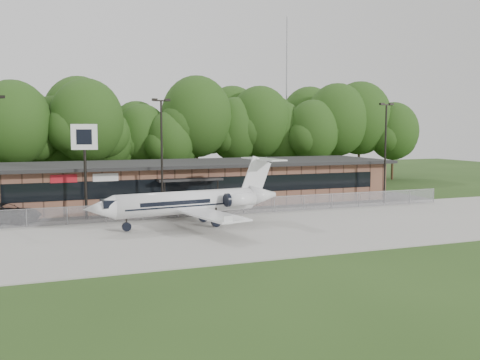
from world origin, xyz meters
name	(u,v)px	position (x,y,z in m)	size (l,w,h in m)	color
ground	(301,253)	(0.00, 0.00, 0.00)	(160.00, 160.00, 0.00)	#254017
apron	(252,230)	(0.00, 8.00, 0.04)	(64.00, 18.00, 0.08)	#9E9B93
parking_lot	(207,209)	(0.00, 19.50, 0.03)	(50.00, 9.00, 0.06)	#383835
terminal	(194,182)	(0.00, 23.94, 2.18)	(41.00, 11.65, 4.30)	brown
fence	(222,207)	(0.00, 15.00, 0.78)	(46.00, 0.04, 1.52)	gray
treeline	(157,130)	(0.00, 42.00, 7.50)	(72.00, 12.00, 15.00)	#203812
radio_mast	(286,98)	(22.00, 48.00, 12.50)	(0.20, 0.20, 25.00)	gray
light_pole_mid	(162,148)	(-5.00, 16.50, 5.98)	(1.55, 0.30, 10.23)	black
light_pole_right	(385,145)	(18.00, 16.50, 5.98)	(1.55, 0.30, 10.23)	black
business_jet	(193,203)	(-3.84, 10.94, 1.92)	(15.97, 14.27, 5.37)	silver
suv	(4,214)	(-17.78, 17.86, 0.82)	(2.72, 5.89, 1.64)	#272729
pole_sign	(85,147)	(-11.39, 16.80, 6.15)	(2.11, 0.65, 8.04)	black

